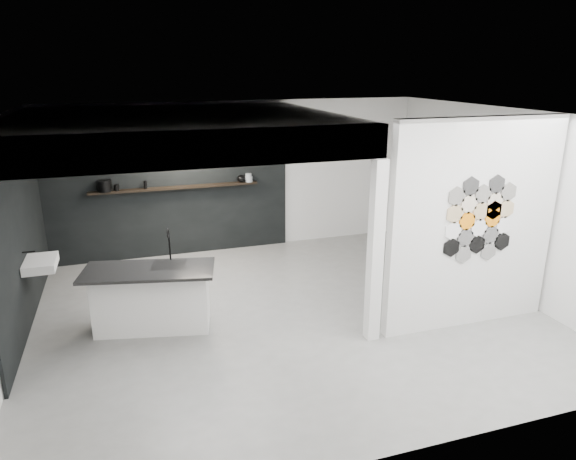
# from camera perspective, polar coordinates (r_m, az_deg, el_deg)

# --- Properties ---
(floor) EXTENTS (7.00, 6.00, 0.01)m
(floor) POSITION_cam_1_polar(r_m,az_deg,el_deg) (7.47, -0.03, -9.21)
(floor) COLOR slate
(partition_panel) EXTENTS (2.45, 0.15, 2.80)m
(partition_panel) POSITION_cam_1_polar(r_m,az_deg,el_deg) (7.12, 19.88, 0.49)
(partition_panel) COLOR silver
(partition_panel) RESTS_ON floor
(bay_clad_back) EXTENTS (4.40, 0.04, 2.35)m
(bay_clad_back) POSITION_cam_1_polar(r_m,az_deg,el_deg) (9.60, -12.98, 3.97)
(bay_clad_back) COLOR black
(bay_clad_back) RESTS_ON floor
(bay_clad_left) EXTENTS (0.04, 4.00, 2.35)m
(bay_clad_left) POSITION_cam_1_polar(r_m,az_deg,el_deg) (7.80, -27.59, -0.78)
(bay_clad_left) COLOR black
(bay_clad_left) RESTS_ON floor
(bulkhead) EXTENTS (4.40, 4.00, 0.40)m
(bulkhead) POSITION_cam_1_polar(r_m,az_deg,el_deg) (7.43, -12.24, 10.91)
(bulkhead) COLOR silver
(bulkhead) RESTS_ON corner_column
(corner_column) EXTENTS (0.16, 0.16, 2.35)m
(corner_column) POSITION_cam_1_polar(r_m,az_deg,el_deg) (6.45, 9.68, -2.53)
(corner_column) COLOR silver
(corner_column) RESTS_ON floor
(fascia_beam) EXTENTS (4.40, 0.16, 0.40)m
(fascia_beam) POSITION_cam_1_polar(r_m,az_deg,el_deg) (5.54, -10.09, 8.84)
(fascia_beam) COLOR silver
(fascia_beam) RESTS_ON corner_column
(wall_basin) EXTENTS (0.40, 0.60, 0.12)m
(wall_basin) POSITION_cam_1_polar(r_m,az_deg,el_deg) (7.67, -25.79, -3.38)
(wall_basin) COLOR silver
(wall_basin) RESTS_ON bay_clad_left
(display_shelf) EXTENTS (3.00, 0.15, 0.04)m
(display_shelf) POSITION_cam_1_polar(r_m,az_deg,el_deg) (9.48, -12.37, 4.62)
(display_shelf) COLOR black
(display_shelf) RESTS_ON bay_clad_back
(kitchen_island) EXTENTS (1.79, 1.07, 1.35)m
(kitchen_island) POSITION_cam_1_polar(r_m,az_deg,el_deg) (7.11, -14.88, -7.23)
(kitchen_island) COLOR silver
(kitchen_island) RESTS_ON floor
(stockpot) EXTENTS (0.31, 0.31, 0.20)m
(stockpot) POSITION_cam_1_polar(r_m,az_deg,el_deg) (9.42, -19.72, 4.65)
(stockpot) COLOR black
(stockpot) RESTS_ON display_shelf
(kettle) EXTENTS (0.21, 0.21, 0.14)m
(kettle) POSITION_cam_1_polar(r_m,az_deg,el_deg) (9.64, -5.21, 5.71)
(kettle) COLOR black
(kettle) RESTS_ON display_shelf
(glass_bowl) EXTENTS (0.18, 0.18, 0.10)m
(glass_bowl) POSITION_cam_1_polar(r_m,az_deg,el_deg) (9.68, -4.40, 5.68)
(glass_bowl) COLOR gray
(glass_bowl) RESTS_ON display_shelf
(glass_vase) EXTENTS (0.11, 0.11, 0.16)m
(glass_vase) POSITION_cam_1_polar(r_m,az_deg,el_deg) (9.67, -4.40, 5.83)
(glass_vase) COLOR gray
(glass_vase) RESTS_ON display_shelf
(bottle_dark) EXTENTS (0.07, 0.07, 0.14)m
(bottle_dark) POSITION_cam_1_polar(r_m,az_deg,el_deg) (9.43, -15.58, 4.86)
(bottle_dark) COLOR black
(bottle_dark) RESTS_ON display_shelf
(utensil_cup) EXTENTS (0.11, 0.11, 0.11)m
(utensil_cup) POSITION_cam_1_polar(r_m,az_deg,el_deg) (9.43, -18.52, 4.49)
(utensil_cup) COLOR black
(utensil_cup) RESTS_ON display_shelf
(hex_tile_cluster) EXTENTS (1.04, 0.02, 1.16)m
(hex_tile_cluster) POSITION_cam_1_polar(r_m,az_deg,el_deg) (7.05, 20.61, 1.13)
(hex_tile_cluster) COLOR black
(hex_tile_cluster) RESTS_ON partition_panel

